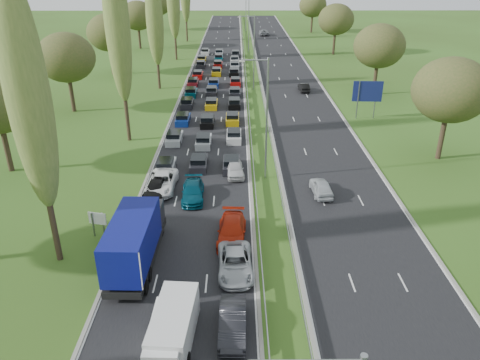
{
  "coord_description": "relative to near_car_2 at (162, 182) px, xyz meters",
  "views": [
    {
      "loc": [
        1.61,
        0.15,
        20.16
      ],
      "look_at": [
        1.91,
        39.35,
        1.5
      ],
      "focal_mm": 35.0,
      "sensor_mm": 36.0,
      "label": 1
    }
  ],
  "objects": [
    {
      "name": "ground",
      "position": [
        10.06,
        39.53,
        -0.8
      ],
      "size": [
        260.0,
        260.0,
        0.0
      ],
      "primitive_type": "plane",
      "color": "#324A17",
      "rests_on": "ground"
    },
    {
      "name": "near_carriageway",
      "position": [
        3.31,
        42.03,
        -0.8
      ],
      "size": [
        10.5,
        215.0,
        0.04
      ],
      "primitive_type": "cube",
      "color": "black",
      "rests_on": "ground"
    },
    {
      "name": "far_carriageway",
      "position": [
        16.81,
        42.03,
        -0.8
      ],
      "size": [
        10.5,
        215.0,
        0.04
      ],
      "primitive_type": "cube",
      "color": "black",
      "rests_on": "ground"
    },
    {
      "name": "central_reservation",
      "position": [
        10.06,
        42.03,
        -0.25
      ],
      "size": [
        2.36,
        215.0,
        0.32
      ],
      "color": "gray",
      "rests_on": "ground"
    },
    {
      "name": "lamp_columns",
      "position": [
        10.06,
        37.53,
        5.2
      ],
      "size": [
        0.18,
        140.18,
        12.0
      ],
      "color": "gray",
      "rests_on": "ground"
    },
    {
      "name": "poplar_row",
      "position": [
        -5.94,
        27.7,
        11.59
      ],
      "size": [
        2.8,
        127.8,
        22.44
      ],
      "color": "#2D2116",
      "rests_on": "ground"
    },
    {
      "name": "woodland_left",
      "position": [
        -16.44,
        22.15,
        6.88
      ],
      "size": [
        8.0,
        166.0,
        11.1
      ],
      "color": "#2D2116",
      "rests_on": "ground"
    },
    {
      "name": "woodland_right",
      "position": [
        29.56,
        26.2,
        6.88
      ],
      "size": [
        8.0,
        153.0,
        11.1
      ],
      "color": "#2D2116",
      "rests_on": "ground"
    },
    {
      "name": "traffic_queue_fill",
      "position": [
        3.31,
        37.15,
        -0.36
      ],
      "size": [
        9.13,
        69.44,
        0.8
      ],
      "color": "#B2B7BC",
      "rests_on": "ground"
    },
    {
      "name": "near_car_2",
      "position": [
        0.0,
        0.0,
        0.0
      ],
      "size": [
        2.73,
        5.66,
        1.55
      ],
      "primitive_type": "imported",
      "rotation": [
        0.0,
        0.0,
        -0.03
      ],
      "color": "white",
      "rests_on": "near_carriageway"
    },
    {
      "name": "near_car_3",
      "position": [
        -0.43,
        -1.17,
        -0.11
      ],
      "size": [
        2.16,
        4.69,
        1.33
      ],
      "primitive_type": "imported",
      "rotation": [
        0.0,
        0.0,
        -0.06
      ],
      "color": "black",
      "rests_on": "near_carriageway"
    },
    {
      "name": "near_car_7",
      "position": [
        3.13,
        -1.96,
        -0.07
      ],
      "size": [
        2.19,
        4.98,
        1.42
      ],
      "primitive_type": "imported",
      "rotation": [
        0.0,
        0.0,
        0.04
      ],
      "color": "#053E51",
      "rests_on": "near_carriageway"
    },
    {
      "name": "near_car_9",
      "position": [
        6.89,
        -19.08,
        -0.03
      ],
      "size": [
        1.66,
        4.57,
        1.5
      ],
      "primitive_type": "imported",
      "rotation": [
        0.0,
        0.0,
        -0.02
      ],
      "color": "black",
      "rests_on": "near_carriageway"
    },
    {
      "name": "near_car_10",
      "position": [
        7.04,
        -13.15,
        -0.05
      ],
      "size": [
        2.61,
        5.31,
        1.45
      ],
      "primitive_type": "imported",
      "rotation": [
        0.0,
        0.0,
        0.04
      ],
      "color": "#A5AAAF",
      "rests_on": "near_carriageway"
    },
    {
      "name": "near_car_11",
      "position": [
        6.76,
        -8.92,
        -0.0
      ],
      "size": [
        2.41,
        5.43,
        1.55
      ],
      "primitive_type": "imported",
      "rotation": [
        0.0,
        0.0,
        -0.05
      ],
      "color": "#AC200A",
      "rests_on": "near_carriageway"
    },
    {
      "name": "near_car_12",
      "position": [
        6.98,
        3.23,
        -0.05
      ],
      "size": [
        2.05,
        4.39,
        1.46
      ],
      "primitive_type": "imported",
      "rotation": [
        0.0,
        0.0,
        0.08
      ],
      "color": "silver",
      "rests_on": "near_carriageway"
    },
    {
      "name": "far_car_0",
      "position": [
        15.1,
        -1.14,
        -0.06
      ],
      "size": [
        1.92,
        4.3,
        1.44
      ],
      "primitive_type": "imported",
      "rotation": [
        0.0,
        0.0,
        3.19
      ],
      "color": "#ACB1B6",
      "rests_on": "far_carriageway"
    },
    {
      "name": "far_car_1",
      "position": [
        18.38,
        36.45,
        -0.1
      ],
      "size": [
        1.63,
        4.18,
        1.35
      ],
      "primitive_type": "imported",
      "rotation": [
        0.0,
        0.0,
        3.19
      ],
      "color": "black",
      "rests_on": "far_carriageway"
    },
    {
      "name": "far_car_2",
      "position": [
        15.1,
        99.07,
        0.02
      ],
      "size": [
        2.71,
        5.74,
        1.58
      ],
      "primitive_type": "imported",
      "rotation": [
        0.0,
        0.0,
        3.16
      ],
      "color": "gray",
      "rests_on": "far_carriageway"
    },
    {
      "name": "blue_lorry",
      "position": [
        -0.06,
        -12.07,
        1.3
      ],
      "size": [
        2.68,
        9.66,
        4.08
      ],
      "rotation": [
        0.0,
        0.0,
        -0.03
      ],
      "color": "black",
      "rests_on": "near_carriageway"
    },
    {
      "name": "white_van_front",
      "position": [
        3.26,
        -20.31,
        0.19
      ],
      "size": [
        1.87,
        4.78,
        1.92
      ],
      "rotation": [
        0.0,
        0.0,
        -0.03
      ],
      "color": "white",
      "rests_on": "near_carriageway"
    },
    {
      "name": "white_van_rear",
      "position": [
        3.54,
        -19.5,
        0.33
      ],
      "size": [
        2.14,
        5.45,
        2.19
      ],
      "rotation": [
        0.0,
        0.0,
        -0.08
      ],
      "color": "silver",
      "rests_on": "near_carriageway"
    },
    {
      "name": "info_sign",
      "position": [
        -3.84,
        -8.31,
        0.57
      ],
      "size": [
        1.48,
        0.47,
        2.1
      ],
      "color": "gray",
      "rests_on": "ground"
    },
    {
      "name": "direction_sign",
      "position": [
        24.96,
        21.88,
        2.77
      ],
      "size": [
        4.0,
        0.31,
        5.2
      ],
      "color": "gray",
      "rests_on": "ground"
    }
  ]
}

